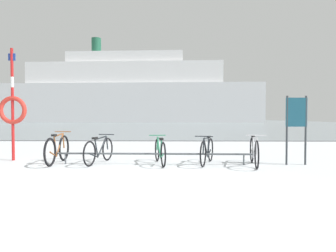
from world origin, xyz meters
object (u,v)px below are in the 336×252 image
at_px(bicycle_4, 254,151).
at_px(info_sign, 296,119).
at_px(bicycle_1, 99,150).
at_px(bicycle_3, 207,151).
at_px(ferry_ship, 131,94).
at_px(bicycle_2, 160,151).
at_px(bicycle_0, 57,149).
at_px(rescue_post, 13,108).

height_order(bicycle_4, info_sign, info_sign).
distance_m(bicycle_1, bicycle_3, 2.88).
relative_size(bicycle_4, info_sign, 0.97).
distance_m(bicycle_3, ferry_ship, 61.02).
relative_size(bicycle_2, ferry_ship, 0.03).
bearing_deg(bicycle_1, bicycle_2, -3.72).
xyz_separation_m(bicycle_0, ferry_ship, (-6.65, 59.76, 6.07)).
bearing_deg(info_sign, ferry_ship, 102.19).
height_order(bicycle_3, rescue_post, rescue_post).
relative_size(bicycle_0, rescue_post, 0.53).
height_order(bicycle_3, ferry_ship, ferry_ship).
relative_size(bicycle_2, bicycle_3, 1.01).
bearing_deg(bicycle_0, bicycle_3, -0.36).
bearing_deg(rescue_post, info_sign, -4.72).
relative_size(bicycle_1, rescue_post, 0.53).
height_order(bicycle_2, rescue_post, rescue_post).
bearing_deg(rescue_post, bicycle_0, -19.91).
distance_m(bicycle_1, info_sign, 5.25).
xyz_separation_m(bicycle_2, rescue_post, (-4.24, 0.60, 1.16)).
distance_m(bicycle_0, bicycle_4, 5.17).
relative_size(bicycle_0, bicycle_1, 1.01).
distance_m(bicycle_1, rescue_post, 2.89).
height_order(bicycle_0, ferry_ship, ferry_ship).
bearing_deg(bicycle_3, bicycle_2, -178.36).
distance_m(bicycle_0, ferry_ship, 60.43).
distance_m(bicycle_0, rescue_post, 1.95).
bearing_deg(bicycle_2, bicycle_0, 178.74).
bearing_deg(bicycle_4, ferry_ship, 101.13).
relative_size(bicycle_2, info_sign, 0.90).
distance_m(info_sign, rescue_post, 7.82).
bearing_deg(info_sign, bicycle_0, 179.08).
distance_m(bicycle_1, ferry_ship, 60.52).
height_order(bicycle_0, bicycle_1, bicycle_0).
xyz_separation_m(bicycle_3, ferry_ship, (-10.64, 59.78, 6.10)).
relative_size(bicycle_2, bicycle_4, 0.92).
bearing_deg(bicycle_3, ferry_ship, 100.09).
bearing_deg(rescue_post, bicycle_2, -8.08).
xyz_separation_m(bicycle_0, bicycle_1, (1.11, 0.05, -0.03)).
height_order(bicycle_0, bicycle_2, bicycle_0).
distance_m(bicycle_0, info_sign, 6.34).
bearing_deg(bicycle_3, info_sign, -1.90).
distance_m(bicycle_2, bicycle_4, 2.42).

